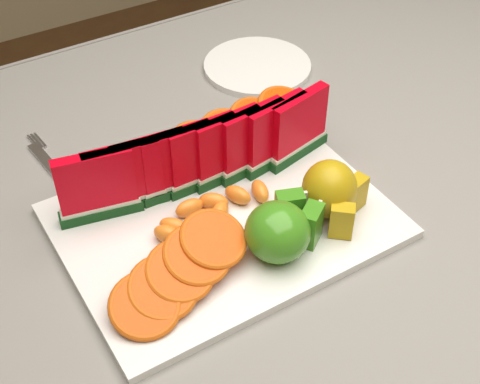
{
  "coord_description": "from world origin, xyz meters",
  "views": [
    {
      "loc": [
        -0.38,
        -0.53,
        1.36
      ],
      "look_at": [
        -0.06,
        -0.01,
        0.81
      ],
      "focal_mm": 50.0,
      "sensor_mm": 36.0,
      "label": 1
    }
  ],
  "objects_px": {
    "platter": "(224,221)",
    "pear_cluster": "(332,191)",
    "apple_cluster": "(282,229)",
    "fork": "(56,172)",
    "side_plate": "(257,66)"
  },
  "relations": [
    {
      "from": "platter",
      "to": "side_plate",
      "type": "distance_m",
      "value": 0.37
    },
    {
      "from": "pear_cluster",
      "to": "fork",
      "type": "distance_m",
      "value": 0.38
    },
    {
      "from": "side_plate",
      "to": "platter",
      "type": "bearing_deg",
      "value": -129.21
    },
    {
      "from": "side_plate",
      "to": "fork",
      "type": "bearing_deg",
      "value": -168.01
    },
    {
      "from": "pear_cluster",
      "to": "side_plate",
      "type": "bearing_deg",
      "value": 71.58
    },
    {
      "from": "platter",
      "to": "pear_cluster",
      "type": "height_order",
      "value": "pear_cluster"
    },
    {
      "from": "platter",
      "to": "pear_cluster",
      "type": "bearing_deg",
      "value": -28.17
    },
    {
      "from": "pear_cluster",
      "to": "side_plate",
      "type": "distance_m",
      "value": 0.37
    },
    {
      "from": "side_plate",
      "to": "fork",
      "type": "relative_size",
      "value": 1.21
    },
    {
      "from": "apple_cluster",
      "to": "fork",
      "type": "xyz_separation_m",
      "value": [
        -0.18,
        0.29,
        -0.04
      ]
    },
    {
      "from": "fork",
      "to": "pear_cluster",
      "type": "bearing_deg",
      "value": -45.47
    },
    {
      "from": "side_plate",
      "to": "fork",
      "type": "height_order",
      "value": "side_plate"
    },
    {
      "from": "apple_cluster",
      "to": "fork",
      "type": "distance_m",
      "value": 0.34
    },
    {
      "from": "platter",
      "to": "apple_cluster",
      "type": "relative_size",
      "value": 3.63
    },
    {
      "from": "apple_cluster",
      "to": "pear_cluster",
      "type": "height_order",
      "value": "pear_cluster"
    }
  ]
}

